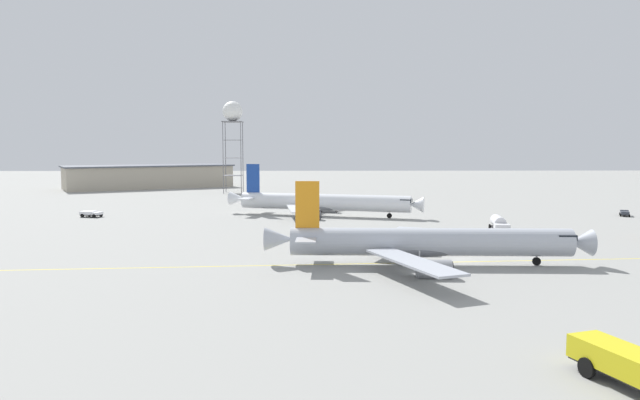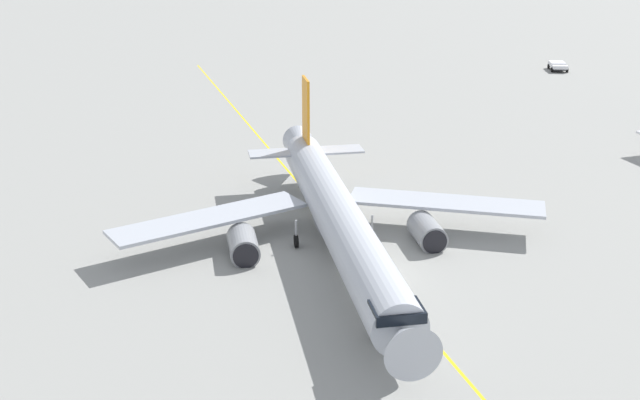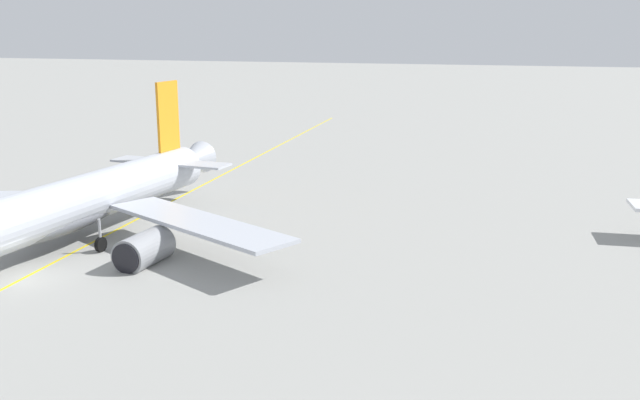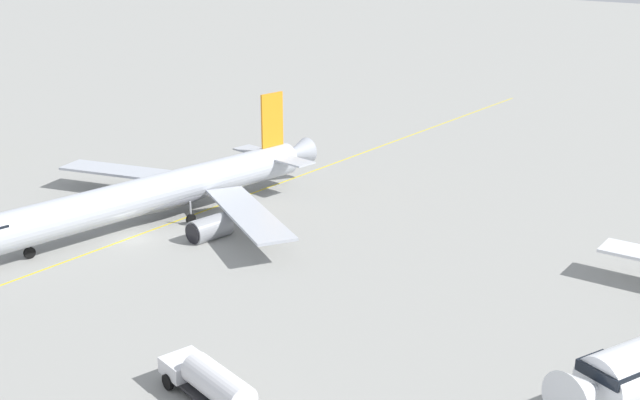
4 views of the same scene
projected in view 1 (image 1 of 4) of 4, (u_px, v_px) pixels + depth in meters
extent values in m
plane|color=gray|center=(462.00, 262.00, 80.86)|extent=(600.00, 600.00, 0.00)
cylinder|color=#B2B7C1|center=(430.00, 242.00, 78.52)|extent=(37.34, 5.42, 3.70)
cone|color=#B2B7C1|center=(580.00, 243.00, 77.99)|extent=(3.16, 3.65, 3.52)
cone|color=#B2B7C1|center=(280.00, 239.00, 79.03)|extent=(4.14, 3.33, 3.15)
cube|color=black|center=(564.00, 236.00, 77.98)|extent=(2.54, 3.26, 0.70)
ellipsoid|color=slate|center=(416.00, 249.00, 78.66)|extent=(13.53, 3.95, 2.04)
cube|color=orange|center=(307.00, 204.00, 78.50)|extent=(3.21, 0.39, 6.24)
cube|color=#B2B7C1|center=(309.00, 232.00, 82.10)|extent=(2.83, 5.07, 0.20)
cube|color=#B2B7C1|center=(306.00, 240.00, 75.68)|extent=(2.83, 5.07, 0.20)
cube|color=#B2B7C1|center=(395.00, 235.00, 88.94)|extent=(10.80, 16.94, 0.28)
cube|color=#B2B7C1|center=(413.00, 262.00, 68.41)|extent=(9.49, 17.22, 0.28)
cylinder|color=gray|center=(416.00, 248.00, 86.47)|extent=(4.28, 2.60, 2.41)
cylinder|color=black|center=(431.00, 248.00, 86.42)|extent=(0.24, 2.06, 2.05)
cylinder|color=gray|center=(434.00, 270.00, 70.99)|extent=(4.28, 2.60, 2.41)
cylinder|color=black|center=(452.00, 270.00, 70.94)|extent=(0.24, 2.06, 2.05)
cylinder|color=#9EA0A5|center=(537.00, 254.00, 78.29)|extent=(0.20, 0.20, 1.90)
cylinder|color=black|center=(537.00, 261.00, 78.38)|extent=(1.11, 0.35, 1.10)
cylinder|color=#9EA0A5|center=(413.00, 249.00, 81.95)|extent=(0.20, 0.20, 1.90)
cylinder|color=black|center=(413.00, 256.00, 82.04)|extent=(1.11, 0.35, 1.10)
cylinder|color=#9EA0A5|center=(419.00, 258.00, 75.48)|extent=(0.20, 0.20, 1.90)
cylinder|color=black|center=(419.00, 266.00, 75.57)|extent=(1.11, 0.35, 1.10)
cylinder|color=white|center=(324.00, 202.00, 133.58)|extent=(38.61, 15.08, 3.71)
cone|color=white|center=(417.00, 205.00, 127.87)|extent=(3.90, 4.25, 3.52)
cone|color=white|center=(238.00, 199.00, 139.33)|extent=(4.75, 4.19, 3.15)
cube|color=black|center=(406.00, 201.00, 128.40)|extent=(3.22, 3.72, 0.70)
ellipsoid|color=slate|center=(316.00, 206.00, 134.21)|extent=(14.49, 7.34, 2.04)
cube|color=#193D93|center=(253.00, 178.00, 137.83)|extent=(3.13, 1.17, 6.64)
cube|color=white|center=(259.00, 196.00, 141.64)|extent=(4.14, 6.14, 0.20)
cube|color=white|center=(247.00, 198.00, 134.84)|extent=(4.14, 6.14, 0.20)
cube|color=white|center=(321.00, 201.00, 143.61)|extent=(12.39, 13.78, 0.28)
cube|color=white|center=(297.00, 209.00, 125.51)|extent=(4.96, 15.47, 0.28)
cylinder|color=gray|center=(329.00, 208.00, 140.86)|extent=(4.22, 3.50, 2.55)
cylinder|color=black|center=(337.00, 209.00, 140.35)|extent=(0.78, 2.11, 2.17)
cylinder|color=gray|center=(312.00, 215.00, 127.12)|extent=(4.22, 3.50, 2.55)
cylinder|color=black|center=(320.00, 215.00, 126.61)|extent=(0.78, 2.11, 2.17)
cylinder|color=#9EA0A5|center=(389.00, 211.00, 129.64)|extent=(0.20, 0.20, 1.97)
cylinder|color=black|center=(389.00, 216.00, 129.73)|extent=(1.14, 0.61, 1.10)
cylinder|color=#9EA0A5|center=(320.00, 208.00, 137.38)|extent=(0.20, 0.20, 1.97)
cylinder|color=black|center=(320.00, 212.00, 137.47)|extent=(1.14, 0.61, 1.10)
cylinder|color=#9EA0A5|center=(312.00, 211.00, 131.15)|extent=(0.20, 0.20, 1.97)
cylinder|color=black|center=(312.00, 215.00, 131.24)|extent=(1.14, 0.61, 1.10)
cube|color=yellow|center=(629.00, 362.00, 38.62)|extent=(5.14, 8.77, 1.60)
cylinder|color=black|center=(617.00, 363.00, 41.22)|extent=(0.70, 1.42, 1.40)
cylinder|color=black|center=(586.00, 368.00, 40.34)|extent=(0.70, 1.42, 1.40)
cube|color=#232326|center=(499.00, 229.00, 108.81)|extent=(3.47, 8.43, 0.20)
cube|color=silver|center=(502.00, 227.00, 105.89)|extent=(2.98, 2.78, 1.10)
cube|color=black|center=(503.00, 227.00, 104.79)|extent=(2.20, 0.42, 0.62)
cylinder|color=silver|center=(498.00, 221.00, 109.98)|extent=(2.95, 5.84, 2.12)
cylinder|color=black|center=(509.00, 231.00, 105.81)|extent=(0.44, 1.13, 1.10)
cylinder|color=black|center=(494.00, 231.00, 106.17)|extent=(0.44, 1.13, 1.10)
cylinder|color=black|center=(504.00, 227.00, 111.23)|extent=(0.44, 1.13, 1.10)
cylinder|color=black|center=(490.00, 227.00, 111.58)|extent=(0.44, 1.13, 1.10)
cube|color=#232326|center=(91.00, 215.00, 131.89)|extent=(4.95, 3.33, 0.20)
cube|color=white|center=(97.00, 213.00, 131.43)|extent=(2.02, 2.77, 0.55)
cube|color=black|center=(100.00, 213.00, 131.27)|extent=(0.68, 2.02, 0.31)
cube|color=white|center=(88.00, 213.00, 132.06)|extent=(3.56, 3.23, 0.70)
cylinder|color=black|center=(101.00, 215.00, 132.66)|extent=(0.85, 0.50, 0.80)
cylinder|color=black|center=(94.00, 216.00, 130.29)|extent=(0.85, 0.50, 0.80)
cylinder|color=black|center=(89.00, 214.00, 133.48)|extent=(0.85, 0.50, 0.80)
cylinder|color=black|center=(82.00, 216.00, 131.10)|extent=(0.85, 0.50, 0.80)
cube|color=#232326|center=(625.00, 214.00, 133.74)|extent=(3.00, 4.26, 0.20)
cube|color=#2D333D|center=(624.00, 212.00, 134.98)|extent=(2.07, 1.81, 0.70)
cube|color=black|center=(624.00, 211.00, 135.43)|extent=(1.35, 0.67, 0.39)
cube|color=#2D333D|center=(625.00, 213.00, 133.06)|extent=(2.65, 3.09, 0.60)
cylinder|color=black|center=(620.00, 214.00, 135.37)|extent=(0.52, 0.70, 0.64)
cylinder|color=black|center=(628.00, 214.00, 134.69)|extent=(0.52, 0.70, 0.64)
cylinder|color=black|center=(621.00, 215.00, 132.92)|extent=(0.52, 0.70, 0.64)
cylinder|color=black|center=(629.00, 215.00, 132.23)|extent=(0.52, 0.70, 0.64)
cylinder|color=slate|center=(223.00, 158.00, 195.79)|extent=(0.24, 0.24, 23.77)
cylinder|color=slate|center=(241.00, 158.00, 195.91)|extent=(0.24, 0.24, 23.77)
cylinder|color=slate|center=(243.00, 158.00, 201.80)|extent=(0.24, 0.24, 23.77)
cylinder|color=slate|center=(226.00, 158.00, 201.68)|extent=(0.24, 0.24, 23.77)
cube|color=slate|center=(233.00, 175.00, 199.33)|extent=(6.12, 6.12, 0.16)
cube|color=slate|center=(233.00, 158.00, 198.79)|extent=(6.12, 6.12, 0.16)
cube|color=slate|center=(233.00, 140.00, 198.25)|extent=(6.12, 6.12, 0.16)
cube|color=slate|center=(233.00, 122.00, 197.70)|extent=(6.72, 6.72, 0.30)
sphere|color=white|center=(233.00, 111.00, 197.38)|extent=(6.70, 6.70, 6.70)
cube|color=#B2A893|center=(149.00, 177.00, 224.12)|extent=(62.20, 44.70, 8.15)
cube|color=#4C515B|center=(149.00, 166.00, 223.73)|extent=(63.82, 46.32, 0.50)
cube|color=yellow|center=(455.00, 262.00, 80.73)|extent=(173.55, 12.89, 0.01)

